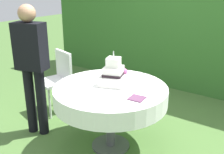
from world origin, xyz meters
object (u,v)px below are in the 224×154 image
object	(u,v)px
serving_plate_near	(110,104)
standing_person	(32,63)
serving_plate_left	(83,83)
napkin_stack	(137,98)
garden_chair	(58,76)
cake_table	(111,95)
wedding_cake	(114,75)
serving_plate_far	(145,90)

from	to	relation	value
serving_plate_near	standing_person	world-z (taller)	standing_person
serving_plate_left	napkin_stack	bearing A→B (deg)	-0.80
serving_plate_near	standing_person	bearing A→B (deg)	176.21
serving_plate_near	serving_plate_left	xyz separation A→B (m)	(-0.56, 0.26, 0.00)
garden_chair	cake_table	bearing A→B (deg)	-15.79
wedding_cake	standing_person	size ratio (longest dim) A/B	0.24
serving_plate_left	napkin_stack	xyz separation A→B (m)	(0.70, -0.01, -0.00)
cake_table	standing_person	xyz separation A→B (m)	(-0.94, -0.28, 0.28)
cake_table	serving_plate_left	bearing A→B (deg)	-162.79
serving_plate_far	napkin_stack	distance (m)	0.22
wedding_cake	serving_plate_far	distance (m)	0.40
serving_plate_left	standing_person	size ratio (longest dim) A/B	0.07
napkin_stack	standing_person	bearing A→B (deg)	-172.58
cake_table	napkin_stack	xyz separation A→B (m)	(0.39, -0.10, 0.11)
serving_plate_near	garden_chair	world-z (taller)	garden_chair
garden_chair	standing_person	world-z (taller)	standing_person
serving_plate_far	standing_person	bearing A→B (deg)	-163.13
cake_table	serving_plate_near	bearing A→B (deg)	-54.58
serving_plate_near	standing_person	size ratio (longest dim) A/B	0.08
wedding_cake	serving_plate_left	world-z (taller)	wedding_cake
garden_chair	standing_person	distance (m)	0.76
serving_plate_far	standing_person	world-z (taller)	standing_person
cake_table	napkin_stack	bearing A→B (deg)	-14.89
serving_plate_near	serving_plate_far	distance (m)	0.49
napkin_stack	garden_chair	size ratio (longest dim) A/B	0.17
cake_table	serving_plate_far	xyz separation A→B (m)	(0.36, 0.12, 0.11)
cake_table	serving_plate_left	world-z (taller)	serving_plate_left
cake_table	serving_plate_near	xyz separation A→B (m)	(0.25, -0.36, 0.11)
serving_plate_far	napkin_stack	xyz separation A→B (m)	(0.03, -0.22, -0.00)
serving_plate_near	serving_plate_far	bearing A→B (deg)	77.17
cake_table	serving_plate_far	world-z (taller)	serving_plate_far
wedding_cake	napkin_stack	xyz separation A→B (m)	(0.41, -0.19, -0.11)
serving_plate_near	wedding_cake	bearing A→B (deg)	121.54
serving_plate_near	napkin_stack	distance (m)	0.29
cake_table	serving_plate_near	size ratio (longest dim) A/B	10.15
napkin_stack	serving_plate_far	bearing A→B (deg)	98.20
serving_plate_left	garden_chair	size ratio (longest dim) A/B	0.13
wedding_cake	serving_plate_far	xyz separation A→B (m)	(0.38, 0.03, -0.11)
wedding_cake	garden_chair	distance (m)	1.23
cake_table	wedding_cake	distance (m)	0.23
wedding_cake	serving_plate_left	distance (m)	0.36
cake_table	standing_person	world-z (taller)	standing_person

